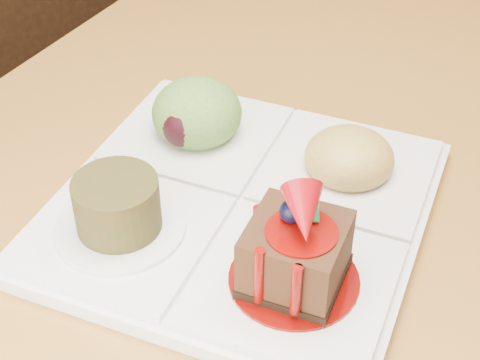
% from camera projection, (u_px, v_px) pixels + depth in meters
% --- Properties ---
extents(chair_left, '(0.49, 0.49, 0.89)m').
position_uv_depth(chair_left, '(56.00, 80.00, 1.21)').
color(chair_left, black).
rests_on(chair_left, ground).
extents(sampler_plate, '(0.31, 0.31, 0.11)m').
position_uv_depth(sampler_plate, '(240.00, 189.00, 0.57)').
color(sampler_plate, silver).
rests_on(sampler_plate, dining_table).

